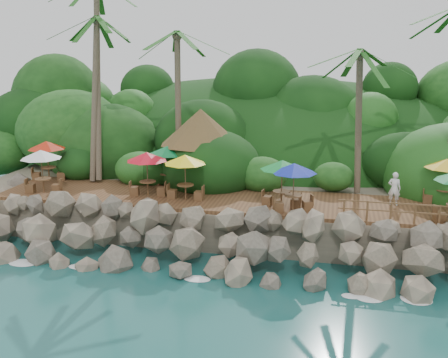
# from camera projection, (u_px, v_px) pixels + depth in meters

# --- Properties ---
(ground) EXTENTS (140.00, 140.00, 0.00)m
(ground) POSITION_uv_depth(u_px,v_px,m) (196.00, 281.00, 23.79)
(ground) COLOR #19514F
(ground) RESTS_ON ground
(land_base) EXTENTS (32.00, 25.20, 2.10)m
(land_base) POSITION_uv_depth(u_px,v_px,m) (253.00, 178.00, 38.69)
(land_base) COLOR gray
(land_base) RESTS_ON ground
(jungle_hill) EXTENTS (44.80, 28.00, 15.40)m
(jungle_hill) POSITION_uv_depth(u_px,v_px,m) (267.00, 170.00, 46.05)
(jungle_hill) COLOR #143811
(jungle_hill) RESTS_ON ground
(seawall) EXTENTS (29.00, 4.00, 2.30)m
(seawall) POSITION_uv_depth(u_px,v_px,m) (206.00, 242.00, 25.40)
(seawall) COLOR gray
(seawall) RESTS_ON ground
(terrace) EXTENTS (26.00, 5.00, 0.20)m
(terrace) POSITION_uv_depth(u_px,v_px,m) (224.00, 200.00, 28.94)
(terrace) COLOR brown
(terrace) RESTS_ON land_base
(jungle_foliage) EXTENTS (44.00, 16.00, 12.00)m
(jungle_foliage) POSITION_uv_depth(u_px,v_px,m) (250.00, 195.00, 37.99)
(jungle_foliage) COLOR #143811
(jungle_foliage) RESTS_ON ground
(foam_line) EXTENTS (25.20, 0.80, 0.06)m
(foam_line) POSITION_uv_depth(u_px,v_px,m) (198.00, 278.00, 24.06)
(foam_line) COLOR white
(foam_line) RESTS_ON ground
(palms) EXTENTS (29.47, 6.85, 13.63)m
(palms) POSITION_uv_depth(u_px,v_px,m) (271.00, 17.00, 28.71)
(palms) COLOR brown
(palms) RESTS_ON ground
(palapa) EXTENTS (5.04, 5.04, 4.60)m
(palapa) POSITION_uv_depth(u_px,v_px,m) (201.00, 127.00, 31.68)
(palapa) COLOR brown
(palapa) RESTS_ON ground
(dining_clusters) EXTENTS (25.93, 5.53, 2.53)m
(dining_clusters) POSITION_uv_depth(u_px,v_px,m) (220.00, 162.00, 28.23)
(dining_clusters) COLOR brown
(dining_clusters) RESTS_ON terrace
(railing) EXTENTS (8.30, 0.10, 1.00)m
(railing) POSITION_uv_depth(u_px,v_px,m) (427.00, 212.00, 24.35)
(railing) COLOR brown
(railing) RESTS_ON terrace
(waiter) EXTENTS (0.75, 0.58, 1.81)m
(waiter) POSITION_uv_depth(u_px,v_px,m) (394.00, 189.00, 27.38)
(waiter) COLOR white
(waiter) RESTS_ON terrace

